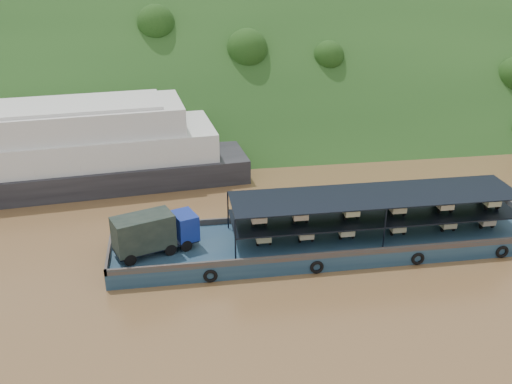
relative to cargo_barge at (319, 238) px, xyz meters
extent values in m
plane|color=brown|center=(-2.33, 2.04, -1.10)|extent=(160.00, 160.00, 0.00)
cube|color=#153312|center=(-2.33, 38.04, -1.10)|extent=(140.00, 39.60, 39.60)
cube|color=#12273F|center=(0.97, 0.06, -0.50)|extent=(35.00, 7.00, 1.20)
cube|color=#592D19|center=(0.97, 3.46, 0.35)|extent=(35.00, 0.20, 0.50)
cube|color=#592D19|center=(0.97, -3.34, 0.35)|extent=(35.00, 0.20, 0.50)
cube|color=#592D19|center=(-16.43, 0.06, 0.35)|extent=(0.20, 7.00, 0.50)
torus|color=black|center=(-9.03, -3.49, -0.55)|extent=(1.06, 0.26, 1.06)
torus|color=black|center=(-1.03, -3.49, -0.55)|extent=(1.06, 0.26, 1.06)
torus|color=black|center=(6.97, -3.49, -0.55)|extent=(1.06, 0.26, 1.06)
torus|color=black|center=(13.97, -3.49, -0.55)|extent=(1.06, 0.26, 1.06)
cylinder|color=black|center=(-14.77, -2.13, 0.56)|extent=(0.97, 0.61, 0.92)
cylinder|color=black|center=(-15.42, -0.32, 0.56)|extent=(0.97, 0.61, 0.92)
cylinder|color=black|center=(-11.83, -1.07, 0.56)|extent=(0.97, 0.61, 0.92)
cylinder|color=black|center=(-12.49, 0.74, 0.56)|extent=(0.97, 0.61, 0.92)
cylinder|color=black|center=(-10.62, -0.64, 0.56)|extent=(0.97, 0.61, 0.92)
cylinder|color=black|center=(-11.28, 1.18, 0.56)|extent=(0.97, 0.61, 0.92)
cube|color=black|center=(-12.85, -0.42, 0.70)|extent=(6.56, 4.02, 0.18)
cube|color=navy|center=(-10.61, 0.39, 1.75)|extent=(2.22, 2.60, 2.02)
cube|color=black|center=(-9.87, 0.66, 2.12)|extent=(0.68, 1.75, 0.83)
cube|color=black|center=(-13.71, -0.73, 2.03)|extent=(4.89, 3.57, 2.57)
cube|color=black|center=(4.47, 0.06, 1.76)|extent=(23.00, 5.00, 0.12)
cube|color=black|center=(4.47, 0.06, 3.40)|extent=(23.00, 5.00, 0.08)
cylinder|color=black|center=(-7.03, -2.44, 1.75)|extent=(0.12, 0.12, 3.30)
cylinder|color=black|center=(-7.03, 2.56, 1.75)|extent=(0.12, 0.12, 3.30)
cylinder|color=black|center=(4.47, -2.44, 1.75)|extent=(0.12, 0.12, 3.30)
cylinder|color=black|center=(4.47, 2.56, 1.75)|extent=(0.12, 0.12, 3.30)
cylinder|color=black|center=(15.97, 2.56, 1.75)|extent=(0.12, 0.12, 3.30)
cylinder|color=black|center=(-4.62, 1.11, 0.36)|extent=(0.12, 0.52, 0.52)
cylinder|color=black|center=(-5.12, -0.69, 0.36)|extent=(0.14, 0.52, 0.52)
cylinder|color=black|center=(-4.12, -0.69, 0.36)|extent=(0.14, 0.52, 0.52)
cube|color=#C0B987|center=(-4.62, -0.34, 0.70)|extent=(1.15, 1.50, 0.44)
cube|color=#AA130B|center=(-4.62, 0.81, 0.88)|extent=(0.55, 0.80, 0.80)
cube|color=#AA130B|center=(-4.62, 0.61, 1.38)|extent=(0.50, 0.10, 0.10)
cylinder|color=black|center=(-1.23, 1.11, 0.36)|extent=(0.12, 0.52, 0.52)
cylinder|color=black|center=(-1.73, -0.69, 0.36)|extent=(0.14, 0.52, 0.52)
cylinder|color=black|center=(-0.73, -0.69, 0.36)|extent=(0.14, 0.52, 0.52)
cube|color=beige|center=(-1.23, -0.34, 0.70)|extent=(1.15, 1.50, 0.44)
cube|color=#BA0C0C|center=(-1.23, 0.81, 0.88)|extent=(0.55, 0.80, 0.80)
cube|color=#BA0C0C|center=(-1.23, 0.61, 1.38)|extent=(0.50, 0.10, 0.10)
cylinder|color=black|center=(2.07, 1.11, 0.36)|extent=(0.12, 0.52, 0.52)
cylinder|color=black|center=(1.57, -0.69, 0.36)|extent=(0.14, 0.52, 0.52)
cylinder|color=black|center=(2.57, -0.69, 0.36)|extent=(0.14, 0.52, 0.52)
cube|color=beige|center=(2.07, -0.34, 0.70)|extent=(1.15, 1.50, 0.44)
cube|color=#BC0E0C|center=(2.07, 0.81, 0.88)|extent=(0.55, 0.80, 0.80)
cube|color=#BC0E0C|center=(2.07, 0.61, 1.38)|extent=(0.50, 0.10, 0.10)
cylinder|color=black|center=(6.34, 1.11, 0.36)|extent=(0.12, 0.52, 0.52)
cylinder|color=black|center=(5.84, -0.69, 0.36)|extent=(0.14, 0.52, 0.52)
cylinder|color=black|center=(6.84, -0.69, 0.36)|extent=(0.14, 0.52, 0.52)
cube|color=#C2B789|center=(6.34, -0.34, 0.70)|extent=(1.15, 1.50, 0.44)
cube|color=#A8190B|center=(6.34, 0.81, 0.88)|extent=(0.55, 0.80, 0.80)
cube|color=#A8190B|center=(6.34, 0.61, 1.38)|extent=(0.50, 0.10, 0.10)
cylinder|color=black|center=(10.65, 1.11, 0.36)|extent=(0.12, 0.52, 0.52)
cylinder|color=black|center=(10.15, -0.69, 0.36)|extent=(0.14, 0.52, 0.52)
cylinder|color=black|center=(11.15, -0.69, 0.36)|extent=(0.14, 0.52, 0.52)
cube|color=#C6BA8C|center=(10.65, -0.34, 0.70)|extent=(1.15, 1.50, 0.44)
cube|color=red|center=(10.65, 0.81, 0.88)|extent=(0.55, 0.80, 0.80)
cube|color=red|center=(10.65, 0.61, 1.38)|extent=(0.50, 0.10, 0.10)
cylinder|color=black|center=(14.06, 1.11, 0.36)|extent=(0.12, 0.52, 0.52)
cylinder|color=black|center=(13.56, -0.69, 0.36)|extent=(0.14, 0.52, 0.52)
cylinder|color=black|center=(14.56, -0.69, 0.36)|extent=(0.14, 0.52, 0.52)
cube|color=#CCB490|center=(14.06, -0.34, 0.70)|extent=(1.15, 1.50, 0.44)
cube|color=red|center=(14.06, 0.81, 0.88)|extent=(0.55, 0.80, 0.80)
cube|color=red|center=(14.06, 0.61, 1.38)|extent=(0.50, 0.10, 0.10)
cylinder|color=black|center=(-4.99, 1.11, 2.08)|extent=(0.12, 0.52, 0.52)
cylinder|color=black|center=(-5.49, -0.69, 2.08)|extent=(0.14, 0.52, 0.52)
cylinder|color=black|center=(-4.49, -0.69, 2.08)|extent=(0.14, 0.52, 0.52)
cube|color=tan|center=(-4.99, -0.34, 2.42)|extent=(1.15, 1.50, 0.44)
cube|color=red|center=(-4.99, 0.81, 2.60)|extent=(0.55, 0.80, 0.80)
cube|color=red|center=(-4.99, 0.61, 3.10)|extent=(0.50, 0.10, 0.10)
cylinder|color=black|center=(-1.75, 1.11, 2.08)|extent=(0.12, 0.52, 0.52)
cylinder|color=black|center=(-2.25, -0.69, 2.08)|extent=(0.14, 0.52, 0.52)
cylinder|color=black|center=(-1.25, -0.69, 2.08)|extent=(0.14, 0.52, 0.52)
cube|color=tan|center=(-1.75, -0.34, 2.42)|extent=(1.15, 1.50, 0.44)
cube|color=#1A349E|center=(-1.75, 0.81, 2.60)|extent=(0.55, 0.80, 0.80)
cube|color=#1A349E|center=(-1.75, 0.61, 3.10)|extent=(0.50, 0.10, 0.10)
cylinder|color=black|center=(2.35, 1.11, 2.08)|extent=(0.12, 0.52, 0.52)
cylinder|color=black|center=(1.85, -0.69, 2.08)|extent=(0.14, 0.52, 0.52)
cylinder|color=black|center=(2.85, -0.69, 2.08)|extent=(0.14, 0.52, 0.52)
cube|color=beige|center=(2.35, -0.34, 2.42)|extent=(1.15, 1.50, 0.44)
cube|color=red|center=(2.35, 0.81, 2.60)|extent=(0.55, 0.80, 0.80)
cube|color=red|center=(2.35, 0.61, 3.10)|extent=(0.50, 0.10, 0.10)
cylinder|color=black|center=(6.18, 1.11, 2.08)|extent=(0.12, 0.52, 0.52)
cylinder|color=black|center=(5.68, -0.69, 2.08)|extent=(0.14, 0.52, 0.52)
cylinder|color=black|center=(6.68, -0.69, 2.08)|extent=(0.14, 0.52, 0.52)
cube|color=tan|center=(6.18, -0.34, 2.42)|extent=(1.15, 1.50, 0.44)
cube|color=tan|center=(6.18, 0.81, 2.60)|extent=(0.55, 0.80, 0.80)
cube|color=tan|center=(6.18, 0.61, 3.10)|extent=(0.50, 0.10, 0.10)
cylinder|color=black|center=(10.16, 1.11, 2.08)|extent=(0.12, 0.52, 0.52)
cylinder|color=black|center=(9.66, -0.69, 2.08)|extent=(0.14, 0.52, 0.52)
cylinder|color=black|center=(10.66, -0.69, 2.08)|extent=(0.14, 0.52, 0.52)
cube|color=beige|center=(10.16, -0.34, 2.42)|extent=(1.15, 1.50, 0.44)
cube|color=beige|center=(10.16, 0.81, 2.60)|extent=(0.55, 0.80, 0.80)
cube|color=beige|center=(10.16, 0.61, 3.10)|extent=(0.50, 0.10, 0.10)
cylinder|color=black|center=(14.20, 1.11, 2.08)|extent=(0.12, 0.52, 0.52)
cylinder|color=black|center=(13.70, -0.69, 2.08)|extent=(0.14, 0.52, 0.52)
cylinder|color=black|center=(14.70, -0.69, 2.08)|extent=(0.14, 0.52, 0.52)
cube|color=beige|center=(14.20, -0.34, 2.42)|extent=(1.15, 1.50, 0.44)
cube|color=#C5BA8B|center=(14.20, 0.81, 2.60)|extent=(0.55, 0.80, 0.80)
cube|color=#C5BA8B|center=(14.20, 0.61, 3.10)|extent=(0.50, 0.10, 0.10)
cube|color=black|center=(-24.44, 17.22, 0.13)|extent=(42.00, 14.44, 2.47)
cube|color=silver|center=(-24.44, 17.22, 2.81)|extent=(35.75, 12.79, 2.88)
cube|color=silver|center=(-24.44, 17.22, 5.59)|extent=(29.50, 11.13, 2.68)
cube|color=silver|center=(-24.44, 17.22, 7.08)|extent=(25.30, 9.69, 0.31)
camera|label=1|loc=(-11.16, -39.06, 22.06)|focal=40.00mm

